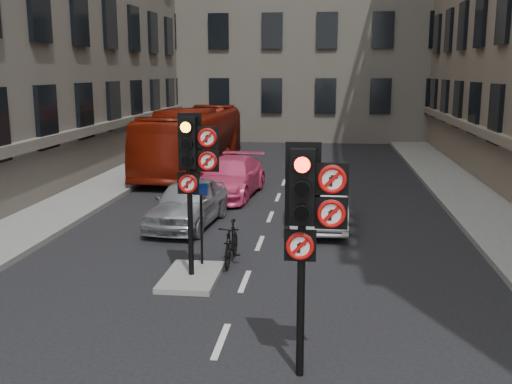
% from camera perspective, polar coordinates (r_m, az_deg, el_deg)
% --- Properties ---
extents(pavement_left, '(3.00, 50.00, 0.16)m').
position_cam_1_polar(pavement_left, '(21.88, -17.49, -0.91)').
color(pavement_left, gray).
rests_on(pavement_left, ground).
extents(pavement_right, '(3.00, 50.00, 0.16)m').
position_cam_1_polar(pavement_right, '(20.71, 21.91, -1.90)').
color(pavement_right, gray).
rests_on(pavement_right, ground).
extents(centre_island, '(1.20, 2.00, 0.12)m').
position_cam_1_polar(centre_island, '(13.58, -6.15, -8.02)').
color(centre_island, gray).
rests_on(centre_island, ground).
extents(signal_near, '(0.91, 0.40, 3.58)m').
position_cam_1_polar(signal_near, '(8.69, 4.98, -1.86)').
color(signal_near, black).
rests_on(signal_near, ground).
extents(signal_far, '(0.91, 0.40, 3.58)m').
position_cam_1_polar(signal_far, '(12.91, -6.04, 3.07)').
color(signal_far, black).
rests_on(signal_far, centre_island).
extents(car_silver, '(2.05, 4.27, 1.41)m').
position_cam_1_polar(car_silver, '(18.01, -6.50, -1.00)').
color(car_silver, '#B1B3B9').
rests_on(car_silver, ground).
extents(car_white, '(1.69, 4.57, 1.49)m').
position_cam_1_polar(car_white, '(18.09, 6.02, -0.80)').
color(car_white, silver).
rests_on(car_white, ground).
extents(car_pink, '(2.42, 5.03, 1.41)m').
position_cam_1_polar(car_pink, '(22.15, -2.48, 1.42)').
color(car_pink, '#EE467E').
rests_on(car_pink, ground).
extents(bus_red, '(2.96, 10.54, 2.91)m').
position_cam_1_polar(bus_red, '(27.65, -6.06, 4.95)').
color(bus_red, maroon).
rests_on(bus_red, ground).
extents(motorcycle, '(0.50, 1.70, 1.02)m').
position_cam_1_polar(motorcycle, '(14.47, -2.37, -4.86)').
color(motorcycle, black).
rests_on(motorcycle, ground).
extents(motorcyclist, '(0.65, 0.53, 1.53)m').
position_cam_1_polar(motorcyclist, '(17.54, 4.35, -1.09)').
color(motorcyclist, black).
rests_on(motorcyclist, ground).
extents(info_sign, '(0.33, 0.14, 1.93)m').
position_cam_1_polar(info_sign, '(13.88, -5.26, -1.94)').
color(info_sign, black).
rests_on(info_sign, centre_island).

